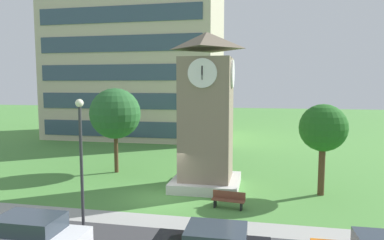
# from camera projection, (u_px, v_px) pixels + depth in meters

# --- Properties ---
(ground_plane) EXTENTS (160.00, 160.00, 0.00)m
(ground_plane) POSITION_uv_depth(u_px,v_px,m) (161.00, 198.00, 20.36)
(ground_plane) COLOR #4C893D
(kerb_strip) EXTENTS (120.00, 1.60, 0.01)m
(kerb_strip) POSITION_uv_depth(u_px,v_px,m) (141.00, 220.00, 17.07)
(kerb_strip) COLOR #9E9E99
(kerb_strip) RESTS_ON ground
(office_building) EXTENTS (20.79, 13.27, 22.40)m
(office_building) POSITION_uv_depth(u_px,v_px,m) (139.00, 49.00, 44.87)
(office_building) COLOR beige
(office_building) RESTS_ON ground
(clock_tower) EXTENTS (4.27, 4.27, 9.93)m
(clock_tower) POSITION_uv_depth(u_px,v_px,m) (207.00, 120.00, 22.09)
(clock_tower) COLOR gray
(clock_tower) RESTS_ON ground
(park_bench) EXTENTS (1.85, 0.70, 0.88)m
(park_bench) POSITION_uv_depth(u_px,v_px,m) (228.00, 200.00, 18.66)
(park_bench) COLOR brown
(park_bench) RESTS_ON ground
(street_lamp) EXTENTS (0.36, 0.36, 6.03)m
(street_lamp) POSITION_uv_depth(u_px,v_px,m) (81.00, 151.00, 15.38)
(street_lamp) COLOR #333338
(street_lamp) RESTS_ON ground
(tree_near_tower) EXTENTS (3.80, 3.80, 6.40)m
(tree_near_tower) POSITION_uv_depth(u_px,v_px,m) (115.00, 114.00, 25.88)
(tree_near_tower) COLOR #513823
(tree_near_tower) RESTS_ON ground
(tree_by_building) EXTENTS (2.82, 2.82, 5.52)m
(tree_by_building) POSITION_uv_depth(u_px,v_px,m) (323.00, 129.00, 20.53)
(tree_by_building) COLOR #513823
(tree_by_building) RESTS_ON ground
(parked_car_white) EXTENTS (4.80, 1.99, 1.69)m
(parked_car_white) POSITION_uv_depth(u_px,v_px,m) (26.00, 237.00, 13.22)
(parked_car_white) COLOR silver
(parked_car_white) RESTS_ON ground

